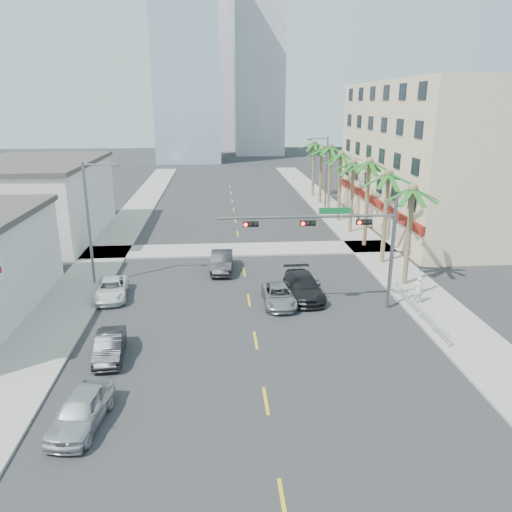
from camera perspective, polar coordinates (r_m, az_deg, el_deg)
The scene contains 28 objects.
ground at distance 25.16m, azimuth 0.68°, elevation -13.71°, with size 260.00×260.00×0.00m, color #262628.
sidewalk_right at distance 45.63m, azimuth 13.56°, elevation 0.34°, with size 4.00×120.00×0.15m, color gray.
sidewalk_left at distance 44.59m, azimuth -17.26°, elevation -0.36°, with size 4.00×120.00×0.15m, color gray.
sidewalk_cross at distance 45.40m, azimuth -1.79°, elevation 0.74°, with size 80.00×4.00×0.15m, color gray.
building_right at distance 57.06m, azimuth 20.77°, elevation 10.64°, with size 15.25×28.00×15.00m.
building_left_far at distance 53.34m, azimuth -23.69°, elevation 5.67°, with size 11.00×18.00×7.20m, color beige.
tower_far_left at distance 117.19m, azimuth -8.00°, elevation 22.45°, with size 14.00×14.00×48.00m, color #99B2C6.
tower_far_right at distance 133.06m, azimuth 0.34°, elevation 24.55°, with size 12.00×12.00×60.00m, color #ADADB2.
tower_far_center at distance 146.73m, azimuth -5.17°, elevation 20.27°, with size 16.00×16.00×42.00m, color #ADADB2.
traffic_signal_mast at distance 31.46m, azimuth 9.96°, elevation 2.45°, with size 11.12×0.54×7.20m.
palm_tree_0 at distance 36.61m, azimuth 17.50°, elevation 7.22°, with size 4.80×4.80×7.80m.
palm_tree_1 at distance 41.38m, azimuth 14.91°, elevation 8.99°, with size 4.80×4.80×8.16m.
palm_tree_2 at distance 46.24m, azimuth 12.85°, elevation 10.38°, with size 4.80×4.80×8.52m.
palm_tree_3 at distance 51.28m, azimuth 11.10°, elevation 10.33°, with size 4.80×4.80×7.80m.
palm_tree_4 at distance 56.24m, azimuth 9.72°, elevation 11.34°, with size 4.80×4.80×8.16m.
palm_tree_5 at distance 61.25m, azimuth 8.55°, elevation 12.18°, with size 4.80×4.80×8.52m.
palm_tree_6 at distance 66.37m, azimuth 7.52°, elevation 11.99°, with size 4.80×4.80×7.80m.
palm_tree_7 at distance 71.42m, azimuth 6.67°, elevation 12.66°, with size 4.80×4.80×8.16m.
streetlight_left at distance 37.47m, azimuth -18.35°, elevation 4.19°, with size 2.55×0.25×9.00m.
streetlight_right at distance 61.40m, azimuth 7.88°, elevation 9.66°, with size 2.55×0.25×9.00m.
guardrail at distance 32.51m, azimuth 18.18°, elevation -5.86°, with size 0.08×8.08×1.00m.
car_parked_near at distance 22.76m, azimuth -19.36°, elevation -16.27°, with size 1.75×4.34×1.48m, color silver.
car_parked_mid at distance 27.70m, azimuth -16.37°, elevation -9.86°, with size 1.38×3.97×1.31m, color black.
car_parked_far at distance 35.71m, azimuth -16.22°, elevation -3.67°, with size 2.10×4.55×1.26m, color silver.
car_lane_left at distance 39.75m, azimuth -3.93°, elevation -0.64°, with size 1.65×4.73×1.56m, color black.
car_lane_center at distance 33.28m, azimuth 2.63°, elevation -4.52°, with size 2.06×4.47×1.24m, color #A6A5AA.
car_lane_right at distance 34.54m, azimuth 5.41°, elevation -3.46°, with size 2.21×5.43×1.58m, color black.
pedestrian at distance 34.66m, azimuth 18.05°, elevation -3.69°, with size 0.67×0.44×1.85m, color silver.
Camera 1 is at (-1.96, -21.50, 12.92)m, focal length 35.00 mm.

